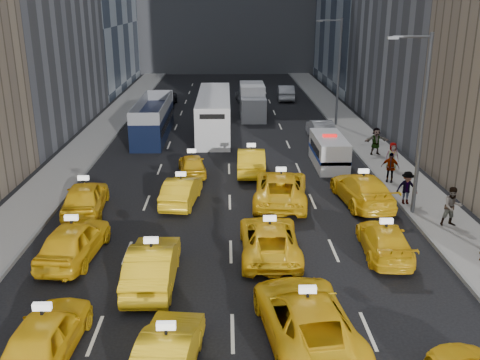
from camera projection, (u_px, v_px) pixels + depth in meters
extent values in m
cube|color=gray|center=(85.00, 148.00, 39.08)|extent=(3.00, 90.00, 0.15)
cube|color=gray|center=(370.00, 146.00, 39.59)|extent=(3.00, 90.00, 0.15)
cube|color=slate|center=(105.00, 148.00, 39.11)|extent=(0.15, 90.00, 0.18)
cube|color=slate|center=(351.00, 146.00, 39.55)|extent=(0.15, 90.00, 0.18)
cylinder|color=#595B60|center=(422.00, 128.00, 25.84)|extent=(0.20, 0.20, 9.00)
cylinder|color=#595B60|center=(412.00, 37.00, 24.43)|extent=(1.80, 0.12, 0.12)
cube|color=slate|center=(393.00, 38.00, 24.43)|extent=(0.50, 0.22, 0.12)
cylinder|color=#595B60|center=(339.00, 74.00, 44.77)|extent=(0.20, 0.20, 9.00)
cylinder|color=#595B60|center=(331.00, 20.00, 43.37)|extent=(1.80, 0.12, 0.12)
cube|color=slate|center=(320.00, 21.00, 43.36)|extent=(0.50, 0.22, 0.12)
imported|color=yellow|center=(46.00, 335.00, 16.23)|extent=(2.09, 4.57, 1.52)
imported|color=yellow|center=(168.00, 354.00, 15.40)|extent=(2.03, 4.55, 1.45)
imported|color=yellow|center=(306.00, 318.00, 16.99)|extent=(3.40, 6.13, 1.62)
imported|color=yellow|center=(74.00, 241.00, 22.41)|extent=(2.44, 5.01, 1.65)
imported|color=yellow|center=(152.00, 265.00, 20.40)|extent=(1.75, 4.93, 1.62)
imported|color=yellow|center=(269.00, 239.00, 22.76)|extent=(2.48, 5.30, 1.47)
imported|color=yellow|center=(385.00, 240.00, 22.81)|extent=(2.18, 4.72, 1.33)
imported|color=yellow|center=(85.00, 197.00, 27.31)|extent=(2.33, 4.97, 1.65)
imported|color=yellow|center=(181.00, 191.00, 28.53)|extent=(2.09, 4.55, 1.45)
imported|color=yellow|center=(281.00, 188.00, 28.68)|extent=(3.39, 6.19, 1.65)
imported|color=yellow|center=(362.00, 189.00, 28.50)|extent=(2.81, 5.75, 1.61)
imported|color=yellow|center=(192.00, 164.00, 33.26)|extent=(2.09, 4.07, 1.33)
imported|color=yellow|center=(251.00, 161.00, 33.57)|extent=(1.85, 4.89, 1.59)
cube|color=silver|center=(329.00, 151.00, 34.96)|extent=(1.95, 4.95, 1.97)
cylinder|color=black|center=(320.00, 167.00, 33.65)|extent=(0.28, 0.79, 0.79)
cylinder|color=black|center=(345.00, 167.00, 33.69)|extent=(0.28, 0.79, 0.79)
cylinder|color=black|center=(313.00, 154.00, 36.60)|extent=(0.28, 0.79, 0.79)
cylinder|color=black|center=(336.00, 153.00, 36.64)|extent=(0.28, 0.79, 0.79)
cube|color=navy|center=(329.00, 153.00, 35.00)|extent=(1.99, 4.95, 0.22)
cube|color=red|center=(330.00, 136.00, 34.62)|extent=(0.90, 0.33, 0.14)
cube|color=black|center=(153.00, 119.00, 42.30)|extent=(3.29, 10.10, 2.89)
cylinder|color=black|center=(133.00, 143.00, 38.72)|extent=(0.28, 1.10, 1.10)
cylinder|color=black|center=(160.00, 143.00, 38.76)|extent=(0.28, 1.10, 1.10)
cylinder|color=black|center=(148.00, 119.00, 46.40)|extent=(0.28, 1.10, 1.10)
cylinder|color=black|center=(171.00, 119.00, 46.45)|extent=(0.28, 1.10, 1.10)
cube|color=silver|center=(214.00, 113.00, 43.62)|extent=(2.98, 12.34, 3.17)
cylinder|color=black|center=(197.00, 142.00, 38.98)|extent=(0.28, 1.10, 1.10)
cylinder|color=black|center=(228.00, 142.00, 39.03)|extent=(0.28, 1.10, 1.10)
cylinder|color=black|center=(203.00, 113.00, 48.88)|extent=(0.28, 1.10, 1.10)
cylinder|color=black|center=(228.00, 113.00, 48.93)|extent=(0.28, 1.10, 1.10)
cube|color=silver|center=(252.00, 101.00, 49.46)|extent=(2.56, 6.56, 2.95)
cylinder|color=black|center=(243.00, 116.00, 47.53)|extent=(0.28, 1.10, 1.10)
cylinder|color=black|center=(264.00, 116.00, 47.58)|extent=(0.28, 1.10, 1.10)
cylinder|color=black|center=(241.00, 106.00, 51.93)|extent=(0.28, 1.10, 1.10)
cylinder|color=black|center=(261.00, 106.00, 51.98)|extent=(0.28, 1.10, 1.10)
imported|color=#9EA0A5|center=(321.00, 130.00, 41.71)|extent=(1.74, 4.73, 1.55)
imported|color=black|center=(162.00, 98.00, 54.85)|extent=(2.67, 5.74, 1.59)
imported|color=slate|center=(245.00, 95.00, 57.51)|extent=(2.18, 4.69, 1.33)
imported|color=black|center=(216.00, 98.00, 55.57)|extent=(2.24, 4.43, 1.45)
imported|color=#9EA0A5|center=(286.00, 92.00, 58.08)|extent=(1.96, 4.97, 1.61)
imported|color=gray|center=(452.00, 207.00, 25.28)|extent=(0.95, 0.54, 1.93)
imported|color=gray|center=(407.00, 188.00, 28.03)|extent=(1.16, 0.49, 1.78)
imported|color=gray|center=(390.00, 167.00, 31.46)|extent=(1.14, 0.83, 1.78)
imported|color=gray|center=(392.00, 156.00, 33.72)|extent=(0.86, 0.47, 1.75)
imported|color=gray|center=(376.00, 141.00, 37.03)|extent=(1.80, 0.68, 1.89)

